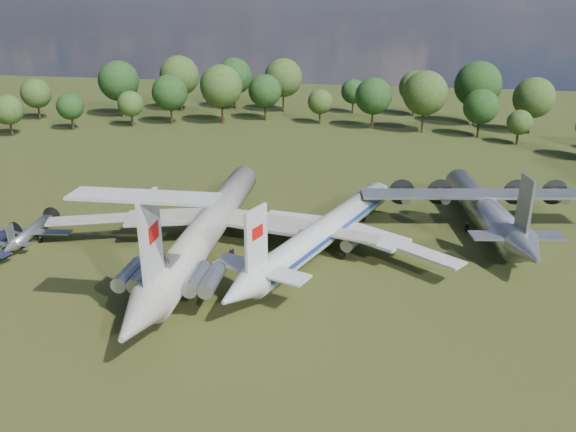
% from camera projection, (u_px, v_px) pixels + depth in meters
% --- Properties ---
extents(ground, '(300.00, 300.00, 0.00)m').
position_uv_depth(ground, '(197.00, 248.00, 69.79)').
color(ground, '#1D3612').
rests_on(ground, ground).
extents(il62_airliner, '(44.60, 56.24, 5.28)m').
position_uv_depth(il62_airliner, '(210.00, 230.00, 68.35)').
color(il62_airliner, silver).
rests_on(il62_airliner, ground).
extents(tu104_jet, '(46.05, 53.06, 4.47)m').
position_uv_depth(tu104_jet, '(327.00, 234.00, 68.21)').
color(tu104_jet, silver).
rests_on(tu104_jet, ground).
extents(an12_transport, '(39.07, 42.07, 4.78)m').
position_uv_depth(an12_transport, '(484.00, 212.00, 74.91)').
color(an12_transport, '#989BA0').
rests_on(an12_transport, ground).
extents(small_prop_northwest, '(11.91, 14.96, 2.00)m').
position_uv_depth(small_prop_northwest, '(31.00, 234.00, 71.41)').
color(small_prop_northwest, '#97999F').
rests_on(small_prop_northwest, ground).
extents(person_on_il62, '(0.68, 0.58, 1.59)m').
position_uv_depth(person_on_il62, '(166.00, 256.00, 53.46)').
color(person_on_il62, brown).
rests_on(person_on_il62, il62_airliner).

